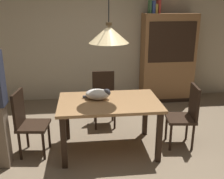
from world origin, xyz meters
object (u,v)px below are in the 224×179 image
Objects in this scene: book_red_tall at (159,6)px; chair_right_side at (186,113)px; book_blue_wide at (153,7)px; hutch_bookcase at (167,60)px; dining_table at (109,108)px; cat_sleeping at (98,94)px; chair_left_side at (27,120)px; chair_far_back at (104,96)px; pendant_lamp at (109,34)px; book_green_slim at (150,6)px; book_yellow_short at (156,9)px.

chair_right_side is at bearing -92.17° from book_red_tall.
book_blue_wide is at bearing 180.00° from book_red_tall.
hutch_bookcase is 1.14m from book_blue_wide.
cat_sleeping is at bearing 148.99° from dining_table.
chair_left_side is (-1.13, 0.01, -0.14)m from dining_table.
chair_far_back reaches higher than dining_table.
pendant_lamp is (-0.00, -0.88, 1.15)m from chair_far_back.
book_green_slim reaches higher than chair_far_back.
cat_sleeping is 2.51m from book_blue_wide.
hutch_bookcase reaches higher than dining_table.
chair_far_back is 2.11m from book_blue_wide.
book_green_slim is 0.18m from book_red_tall.
book_red_tall reaches higher than book_green_slim.
book_red_tall is at bearing 54.30° from cat_sleeping.
pendant_lamp is at bearing -90.02° from chair_far_back.
cat_sleeping is at bearing -123.16° from book_blue_wide.
dining_table is 0.24m from cat_sleeping.
pendant_lamp is 5.00× the size of book_green_slim.
book_red_tall is (-0.26, 0.00, 1.10)m from hutch_bookcase.
pendant_lamp is 2.56m from hutch_bookcase.
book_blue_wide is (1.08, 1.96, 0.31)m from pendant_lamp.
book_yellow_short is 0.71× the size of book_red_tall.
dining_table is 1.14m from chair_left_side.
cat_sleeping is at bearing 4.46° from chair_left_side.
book_red_tall is (1.35, 1.87, 1.16)m from cat_sleeping.
pendant_lamp reaches higher than book_green_slim.
pendant_lamp reaches higher than chair_left_side.
book_blue_wide is (1.08, 1.08, 1.46)m from chair_far_back.
dining_table is at bearing -126.72° from hutch_bookcase.
chair_left_side is 3.58× the size of book_green_slim.
pendant_lamp reaches higher than book_blue_wide.
chair_right_side is (1.13, -0.89, 0.00)m from chair_far_back.
chair_left_side is 0.50× the size of hutch_bookcase.
book_red_tall is at bearing 87.83° from chair_right_side.
book_blue_wide is (-0.38, 0.00, 1.08)m from hutch_bookcase.
dining_table is at bearing -118.89° from book_blue_wide.
cat_sleeping is at bearing -121.92° from book_green_slim.
book_yellow_short is at bearing 0.00° from book_blue_wide.
pendant_lamp is (0.14, -0.09, 0.84)m from cat_sleeping.
book_blue_wide is at bearing 179.77° from hutch_bookcase.
chair_left_side is at bearing -137.83° from book_green_slim.
book_blue_wide reaches higher than chair_far_back.
book_green_slim is 0.13m from book_yellow_short.
cat_sleeping is at bearing 148.99° from pendant_lamp.
book_green_slim is at bearing 179.80° from hutch_bookcase.
pendant_lamp is at bearing -126.72° from hutch_bookcase.
hutch_bookcase reaches higher than chair_right_side.
chair_left_side is at bearing 179.54° from pendant_lamp.
dining_table is 2.66m from book_red_tall.
book_red_tall is (0.07, 1.97, 1.48)m from chair_right_side.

